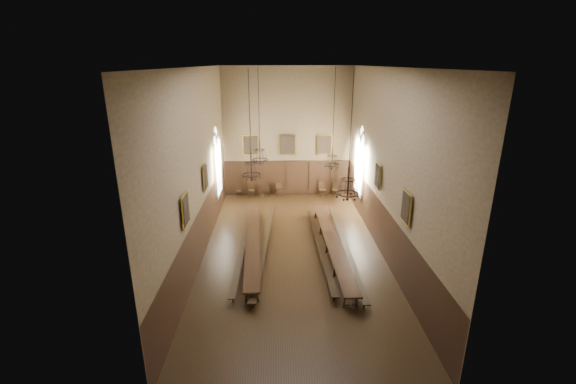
{
  "coord_description": "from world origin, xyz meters",
  "views": [
    {
      "loc": [
        -0.78,
        -17.68,
        9.21
      ],
      "look_at": [
        -0.19,
        1.5,
        2.71
      ],
      "focal_mm": 24.0,
      "sensor_mm": 36.0,
      "label": 1
    }
  ],
  "objects_px": {
    "table_right": "(331,246)",
    "bench_left_outer": "(243,246)",
    "bench_left_inner": "(265,245)",
    "chair_1": "(252,192)",
    "chandelier_front_right": "(348,186)",
    "chair_3": "(279,192)",
    "chair_0": "(239,193)",
    "chandelier_back_left": "(260,153)",
    "chair_7": "(335,192)",
    "bench_right_inner": "(320,247)",
    "chandelier_back_right": "(332,158)",
    "chandelier_front_left": "(251,167)",
    "chair_6": "(322,192)",
    "bench_right_outer": "(345,247)",
    "chair_2": "(266,193)",
    "table_left": "(253,245)"
  },
  "relations": [
    {
      "from": "bench_left_outer",
      "to": "chandelier_front_left",
      "type": "bearing_deg",
      "value": -74.88
    },
    {
      "from": "bench_left_inner",
      "to": "bench_right_outer",
      "type": "distance_m",
      "value": 4.08
    },
    {
      "from": "chair_6",
      "to": "chair_7",
      "type": "bearing_deg",
      "value": -14.05
    },
    {
      "from": "chair_1",
      "to": "table_left",
      "type": "bearing_deg",
      "value": -89.94
    },
    {
      "from": "bench_left_inner",
      "to": "table_right",
      "type": "bearing_deg",
      "value": -6.82
    },
    {
      "from": "table_left",
      "to": "table_right",
      "type": "distance_m",
      "value": 3.99
    },
    {
      "from": "bench_right_inner",
      "to": "chair_7",
      "type": "height_order",
      "value": "chair_7"
    },
    {
      "from": "chair_1",
      "to": "chandelier_back_right",
      "type": "xyz_separation_m",
      "value": [
        4.81,
        -6.19,
        3.99
      ]
    },
    {
      "from": "chair_0",
      "to": "chandelier_front_left",
      "type": "height_order",
      "value": "chandelier_front_left"
    },
    {
      "from": "table_right",
      "to": "bench_left_outer",
      "type": "xyz_separation_m",
      "value": [
        -4.47,
        0.39,
        -0.12
      ]
    },
    {
      "from": "chair_1",
      "to": "bench_left_inner",
      "type": "bearing_deg",
      "value": -85.73
    },
    {
      "from": "chair_3",
      "to": "chandelier_back_left",
      "type": "relative_size",
      "value": 0.2
    },
    {
      "from": "chandelier_front_right",
      "to": "table_left",
      "type": "bearing_deg",
      "value": 145.5
    },
    {
      "from": "chair_6",
      "to": "chandelier_front_right",
      "type": "xyz_separation_m",
      "value": [
        -0.37,
        -11.38,
        4.09
      ]
    },
    {
      "from": "chandelier_front_left",
      "to": "chandelier_front_right",
      "type": "relative_size",
      "value": 0.85
    },
    {
      "from": "chair_0",
      "to": "bench_right_inner",
      "type": "bearing_deg",
      "value": -68.08
    },
    {
      "from": "chandelier_front_right",
      "to": "chair_3",
      "type": "bearing_deg",
      "value": 103.38
    },
    {
      "from": "chair_7",
      "to": "chandelier_back_right",
      "type": "xyz_separation_m",
      "value": [
        -1.23,
        -6.17,
        4.02
      ]
    },
    {
      "from": "chair_6",
      "to": "chair_2",
      "type": "bearing_deg",
      "value": 167.46
    },
    {
      "from": "bench_left_outer",
      "to": "chair_7",
      "type": "relative_size",
      "value": 10.16
    },
    {
      "from": "table_left",
      "to": "chair_6",
      "type": "relative_size",
      "value": 9.62
    },
    {
      "from": "bench_left_inner",
      "to": "chair_1",
      "type": "distance_m",
      "value": 8.5
    },
    {
      "from": "bench_left_outer",
      "to": "chair_2",
      "type": "bearing_deg",
      "value": 83.31
    },
    {
      "from": "bench_left_inner",
      "to": "chandelier_back_right",
      "type": "height_order",
      "value": "chandelier_back_right"
    },
    {
      "from": "table_left",
      "to": "bench_left_inner",
      "type": "xyz_separation_m",
      "value": [
        0.62,
        0.12,
        -0.08
      ]
    },
    {
      "from": "table_left",
      "to": "chair_2",
      "type": "xyz_separation_m",
      "value": [
        0.49,
        8.48,
        -0.11
      ]
    },
    {
      "from": "chair_3",
      "to": "chair_6",
      "type": "bearing_deg",
      "value": -17.44
    },
    {
      "from": "chair_7",
      "to": "chandelier_back_left",
      "type": "height_order",
      "value": "chandelier_back_left"
    },
    {
      "from": "table_left",
      "to": "bench_left_outer",
      "type": "xyz_separation_m",
      "value": [
        -0.49,
        0.11,
        -0.1
      ]
    },
    {
      "from": "chair_2",
      "to": "chair_7",
      "type": "height_order",
      "value": "chair_7"
    },
    {
      "from": "chair_7",
      "to": "chandelier_back_left",
      "type": "distance_m",
      "value": 9.24
    },
    {
      "from": "bench_left_outer",
      "to": "chair_1",
      "type": "xyz_separation_m",
      "value": [
        -0.08,
        8.42,
        0.03
      ]
    },
    {
      "from": "chair_2",
      "to": "chandelier_front_left",
      "type": "relative_size",
      "value": 0.21
    },
    {
      "from": "chair_0",
      "to": "chandelier_back_left",
      "type": "distance_m",
      "value": 7.95
    },
    {
      "from": "chair_2",
      "to": "chandelier_back_left",
      "type": "xyz_separation_m",
      "value": [
        -0.12,
        -6.34,
        4.37
      ]
    },
    {
      "from": "chair_6",
      "to": "chandelier_back_left",
      "type": "height_order",
      "value": "chandelier_back_left"
    },
    {
      "from": "chandelier_back_left",
      "to": "chandelier_front_left",
      "type": "bearing_deg",
      "value": -92.01
    },
    {
      "from": "chandelier_back_right",
      "to": "chandelier_front_left",
      "type": "bearing_deg",
      "value": -129.87
    },
    {
      "from": "chair_3",
      "to": "chandelier_front_right",
      "type": "relative_size",
      "value": 0.19
    },
    {
      "from": "bench_right_outer",
      "to": "chair_7",
      "type": "distance_m",
      "value": 8.76
    },
    {
      "from": "bench_left_inner",
      "to": "chair_7",
      "type": "distance_m",
      "value": 9.69
    },
    {
      "from": "table_right",
      "to": "chandelier_front_left",
      "type": "relative_size",
      "value": 2.36
    },
    {
      "from": "chair_0",
      "to": "chandelier_front_right",
      "type": "xyz_separation_m",
      "value": [
        5.61,
        -11.38,
        4.13
      ]
    },
    {
      "from": "table_right",
      "to": "chandelier_back_right",
      "type": "relative_size",
      "value": 1.96
    },
    {
      "from": "table_left",
      "to": "chair_3",
      "type": "bearing_deg",
      "value": 80.46
    },
    {
      "from": "bench_left_outer",
      "to": "table_left",
      "type": "bearing_deg",
      "value": -12.92
    },
    {
      "from": "bench_left_inner",
      "to": "chair_1",
      "type": "xyz_separation_m",
      "value": [
        -1.19,
        8.41,
        0.01
      ]
    },
    {
      "from": "bench_left_outer",
      "to": "chair_3",
      "type": "xyz_separation_m",
      "value": [
        1.93,
        8.46,
        0.01
      ]
    },
    {
      "from": "table_right",
      "to": "bench_left_outer",
      "type": "bearing_deg",
      "value": 174.97
    },
    {
      "from": "table_left",
      "to": "chandelier_back_right",
      "type": "distance_m",
      "value": 6.24
    }
  ]
}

